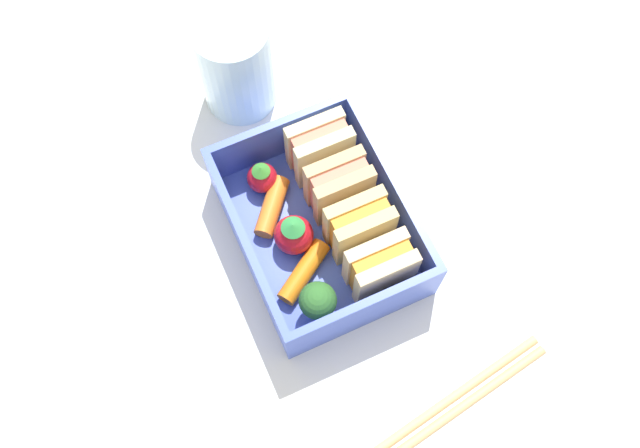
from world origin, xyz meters
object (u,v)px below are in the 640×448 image
at_px(strawberry_far_left, 294,234).
at_px(carrot_stick_far_left, 304,272).
at_px(sandwich_center, 359,226).
at_px(chopstick_pair, 433,420).
at_px(carrot_stick_left, 272,207).
at_px(sandwich_center_left, 339,186).
at_px(sandwich_center_right, 380,267).
at_px(drinking_glass, 236,64).
at_px(broccoli_floret, 318,301).
at_px(sandwich_left, 320,148).
at_px(strawberry_left, 262,177).

bearing_deg(strawberry_far_left, carrot_stick_far_left, -8.28).
xyz_separation_m(sandwich_center, chopstick_pair, (0.15, -0.01, -0.04)).
bearing_deg(carrot_stick_left, sandwich_center_left, 75.08).
bearing_deg(sandwich_center_right, carrot_stick_left, -148.98).
bearing_deg(drinking_glass, broccoli_floret, -5.49).
bearing_deg(broccoli_floret, sandwich_center_right, 94.37).
distance_m(sandwich_center_left, drinking_glass, 0.13).
height_order(sandwich_left, broccoli_floret, sandwich_left).
bearing_deg(broccoli_floret, sandwich_center, 127.45).
height_order(sandwich_left, carrot_stick_far_left, sandwich_left).
distance_m(sandwich_left, sandwich_center_right, 0.11).
height_order(strawberry_left, carrot_stick_left, strawberry_left).
height_order(carrot_stick_far_left, drinking_glass, drinking_glass).
height_order(sandwich_center, strawberry_far_left, sandwich_center).
bearing_deg(sandwich_center_right, strawberry_left, -155.82).
distance_m(sandwich_center, broccoli_floret, 0.07).
distance_m(sandwich_center_left, carrot_stick_left, 0.06).
height_order(sandwich_left, strawberry_left, sandwich_left).
distance_m(carrot_stick_left, carrot_stick_far_left, 0.06).
bearing_deg(chopstick_pair, sandwich_center_right, 175.48).
bearing_deg(carrot_stick_left, drinking_glass, 170.67).
bearing_deg(strawberry_far_left, broccoli_floret, -5.78).
height_order(strawberry_far_left, chopstick_pair, strawberry_far_left).
bearing_deg(drinking_glass, carrot_stick_left, -9.33).
distance_m(strawberry_left, carrot_stick_left, 0.03).
relative_size(strawberry_far_left, carrot_stick_far_left, 0.69).
bearing_deg(chopstick_pair, sandwich_center_left, 177.25).
relative_size(sandwich_center_right, drinking_glass, 0.58).
bearing_deg(chopstick_pair, sandwich_left, 177.70).
distance_m(carrot_stick_far_left, broccoli_floret, 0.04).
bearing_deg(broccoli_floret, carrot_stick_left, 179.58).
distance_m(strawberry_left, strawberry_far_left, 0.06).
xyz_separation_m(sandwich_center, carrot_stick_far_left, (0.01, -0.05, -0.02)).
xyz_separation_m(carrot_stick_left, carrot_stick_far_left, (0.06, 0.00, -0.00)).
bearing_deg(carrot_stick_far_left, strawberry_left, 179.32).
distance_m(sandwich_left, strawberry_left, 0.05).
distance_m(broccoli_floret, drinking_glass, 0.21).
distance_m(carrot_stick_left, broccoli_floret, 0.09).
distance_m(broccoli_floret, chopstick_pair, 0.12).
relative_size(strawberry_left, chopstick_pair, 0.15).
xyz_separation_m(sandwich_center_left, drinking_glass, (-0.13, -0.03, 0.01)).
bearing_deg(carrot_stick_left, broccoli_floret, -0.42).
xyz_separation_m(sandwich_left, strawberry_left, (-0.00, -0.05, -0.01)).
relative_size(strawberry_far_left, broccoli_floret, 0.88).
height_order(carrot_stick_left, chopstick_pair, carrot_stick_left).
bearing_deg(broccoli_floret, strawberry_far_left, 174.22).
distance_m(sandwich_left, chopstick_pair, 0.22).
distance_m(strawberry_left, broccoli_floret, 0.12).
relative_size(sandwich_center_left, carrot_stick_far_left, 1.03).
xyz_separation_m(sandwich_center, carrot_stick_left, (-0.05, -0.05, -0.02)).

